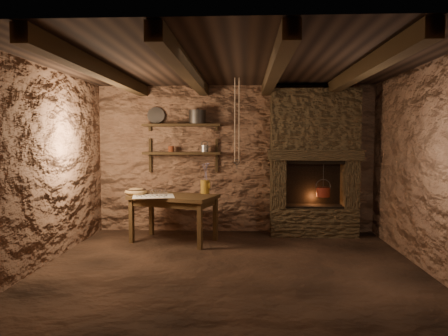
{
  "coord_description": "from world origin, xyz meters",
  "views": [
    {
      "loc": [
        0.17,
        -5.16,
        1.52
      ],
      "look_at": [
        -0.13,
        0.9,
        1.12
      ],
      "focal_mm": 35.0,
      "sensor_mm": 36.0,
      "label": 1
    }
  ],
  "objects_px": {
    "red_pot": "(323,191)",
    "work_table": "(174,217)",
    "wooden_bowl": "(136,192)",
    "stoneware_jug": "(205,180)",
    "iron_stockpot": "(197,118)"
  },
  "relations": [
    {
      "from": "work_table",
      "to": "wooden_bowl",
      "type": "bearing_deg",
      "value": -166.75
    },
    {
      "from": "work_table",
      "to": "iron_stockpot",
      "type": "distance_m",
      "value": 1.65
    },
    {
      "from": "red_pot",
      "to": "work_table",
      "type": "bearing_deg",
      "value": -167.37
    },
    {
      "from": "wooden_bowl",
      "to": "red_pot",
      "type": "relative_size",
      "value": 0.62
    },
    {
      "from": "wooden_bowl",
      "to": "work_table",
      "type": "bearing_deg",
      "value": -4.68
    },
    {
      "from": "stoneware_jug",
      "to": "iron_stockpot",
      "type": "xyz_separation_m",
      "value": [
        -0.16,
        0.4,
        0.97
      ]
    },
    {
      "from": "work_table",
      "to": "wooden_bowl",
      "type": "height_order",
      "value": "wooden_bowl"
    },
    {
      "from": "work_table",
      "to": "stoneware_jug",
      "type": "xyz_separation_m",
      "value": [
        0.45,
        0.23,
        0.52
      ]
    },
    {
      "from": "stoneware_jug",
      "to": "red_pot",
      "type": "bearing_deg",
      "value": -15.42
    },
    {
      "from": "wooden_bowl",
      "to": "red_pot",
      "type": "height_order",
      "value": "red_pot"
    },
    {
      "from": "iron_stockpot",
      "to": "red_pot",
      "type": "xyz_separation_m",
      "value": [
        2.0,
        -0.12,
        -1.17
      ]
    },
    {
      "from": "red_pot",
      "to": "iron_stockpot",
      "type": "bearing_deg",
      "value": 176.56
    },
    {
      "from": "stoneware_jug",
      "to": "wooden_bowl",
      "type": "height_order",
      "value": "stoneware_jug"
    },
    {
      "from": "work_table",
      "to": "wooden_bowl",
      "type": "xyz_separation_m",
      "value": [
        -0.58,
        0.05,
        0.36
      ]
    },
    {
      "from": "wooden_bowl",
      "to": "iron_stockpot",
      "type": "height_order",
      "value": "iron_stockpot"
    }
  ]
}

